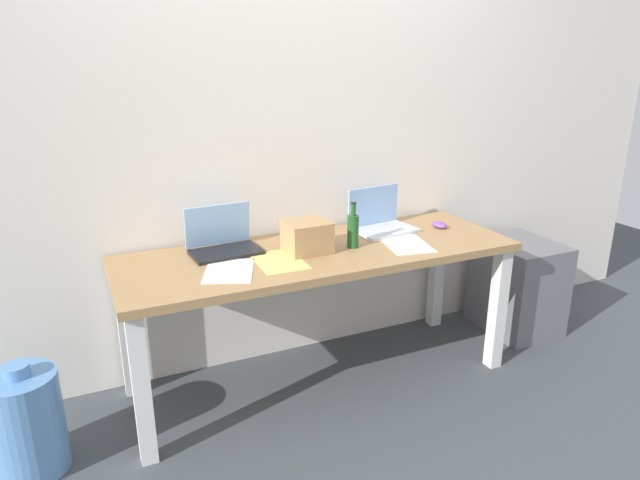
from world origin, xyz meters
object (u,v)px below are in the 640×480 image
Objects in this scene: laptop_left at (223,242)px; filing_cabinet at (518,286)px; water_cooler_jug at (26,423)px; laptop_right at (381,222)px; desk at (320,267)px; computer_mouse at (439,225)px; beer_bottle at (353,230)px; cardboard_box at (307,237)px.

laptop_left is 0.61× the size of filing_cabinet.
water_cooler_jug is at bearing -162.36° from laptop_left.
filing_cabinet is (0.93, -0.13, -0.50)m from laptop_right.
computer_mouse is at bearing 4.36° from desk.
beer_bottle is 0.60m from computer_mouse.
cardboard_box reaches higher than desk.
computer_mouse is 0.20× the size of water_cooler_jug.
laptop_left is (-0.44, 0.17, 0.14)m from desk.
laptop_right is 1.06m from filing_cabinet.
filing_cabinet is (0.60, -0.03, -0.46)m from computer_mouse.
laptop_left reaches higher than desk.
filing_cabinet is (1.20, 0.06, -0.54)m from beer_bottle.
laptop_right is 0.34m from computer_mouse.
desk reaches higher than filing_cabinet.
laptop_left is 1.20m from computer_mouse.
computer_mouse reaches higher than water_cooler_jug.
desk is 1.44m from water_cooler_jug.
laptop_right is at bearing 8.83° from water_cooler_jug.
laptop_right reaches higher than computer_mouse.
laptop_left is at bearing 164.63° from computer_mouse.
beer_bottle reaches higher than water_cooler_jug.
laptop_left is 0.70× the size of water_cooler_jug.
cardboard_box is 0.43× the size of water_cooler_jug.
filing_cabinet is at bearing 1.03° from cardboard_box.
cardboard_box is at bearing -163.29° from laptop_right.
laptop_right reaches higher than cardboard_box.
desk is at bearing 168.65° from beer_bottle.
water_cooler_jug is (-1.30, -0.13, -0.58)m from cardboard_box.
filing_cabinet is at bearing -12.97° from computer_mouse.
cardboard_box reaches higher than filing_cabinet.
filing_cabinet is at bearing 1.15° from desk.
cardboard_box is (0.37, -0.17, 0.03)m from laptop_left.
water_cooler_jug is at bearing -174.70° from desk.
computer_mouse is at bearing 4.97° from water_cooler_jug.
cardboard_box is at bearing 171.56° from beer_bottle.
laptop_right reaches higher than laptop_left.
filing_cabinet is at bearing -4.47° from laptop_left.
desk is at bearing 5.30° from water_cooler_jug.
desk is 0.77m from computer_mouse.
cardboard_box is (-0.23, 0.03, -0.01)m from beer_bottle.
desk is at bearing -1.38° from cardboard_box.
laptop_left is at bearing 175.53° from filing_cabinet.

